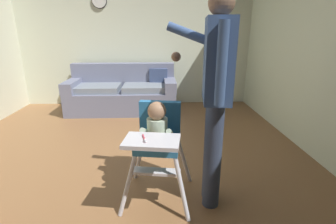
% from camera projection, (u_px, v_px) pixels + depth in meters
% --- Properties ---
extents(ground, '(6.12, 7.06, 0.10)m').
position_uv_depth(ground, '(120.00, 175.00, 2.69)').
color(ground, brown).
extents(wall_far, '(5.32, 0.06, 2.69)m').
position_uv_depth(wall_far, '(136.00, 37.00, 4.89)').
color(wall_far, silver).
rests_on(wall_far, ground).
extents(wall_right, '(0.06, 6.06, 2.69)m').
position_uv_depth(wall_right, '(333.00, 40.00, 2.64)').
color(wall_right, beige).
rests_on(wall_right, ground).
extents(couch, '(1.98, 0.86, 0.86)m').
position_uv_depth(couch, '(123.00, 93.00, 4.69)').
color(couch, slate).
rests_on(couch, ground).
extents(high_chair, '(0.68, 0.79, 0.91)m').
position_uv_depth(high_chair, '(158.00, 134.00, 2.08)').
color(high_chair, silver).
rests_on(high_chair, ground).
extents(adult_standing, '(0.51, 0.54, 1.72)m').
position_uv_depth(adult_standing, '(215.00, 93.00, 1.93)').
color(adult_standing, '#303B51').
rests_on(adult_standing, ground).
extents(wall_clock, '(0.28, 0.04, 0.28)m').
position_uv_depth(wall_clock, '(99.00, 0.00, 4.62)').
color(wall_clock, white).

